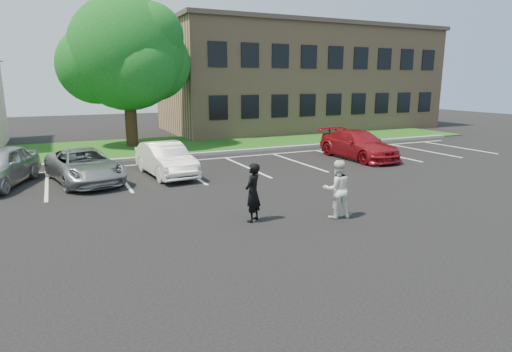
{
  "coord_description": "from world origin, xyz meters",
  "views": [
    {
      "loc": [
        -5.12,
        -9.85,
        3.92
      ],
      "look_at": [
        0.0,
        1.0,
        1.25
      ],
      "focal_mm": 30.0,
      "sensor_mm": 36.0,
      "label": 1
    }
  ],
  "objects_px": {
    "man_black_suit": "(253,193)",
    "car_silver_minivan": "(84,166)",
    "car_red_compact": "(358,145)",
    "man_white_shirt": "(337,189)",
    "tree": "(128,56)",
    "car_white_sedan": "(166,159)",
    "office_building": "(300,78)"
  },
  "relations": [
    {
      "from": "car_red_compact",
      "to": "car_white_sedan",
      "type": "bearing_deg",
      "value": 178.2
    },
    {
      "from": "office_building",
      "to": "car_white_sedan",
      "type": "height_order",
      "value": "office_building"
    },
    {
      "from": "office_building",
      "to": "car_red_compact",
      "type": "height_order",
      "value": "office_building"
    },
    {
      "from": "man_white_shirt",
      "to": "car_white_sedan",
      "type": "bearing_deg",
      "value": -55.5
    },
    {
      "from": "tree",
      "to": "car_white_sedan",
      "type": "xyz_separation_m",
      "value": [
        -0.16,
        -8.9,
        -4.65
      ]
    },
    {
      "from": "office_building",
      "to": "car_red_compact",
      "type": "bearing_deg",
      "value": -109.37
    },
    {
      "from": "man_white_shirt",
      "to": "car_white_sedan",
      "type": "relative_size",
      "value": 0.41
    },
    {
      "from": "man_white_shirt",
      "to": "tree",
      "type": "bearing_deg",
      "value": -67.32
    },
    {
      "from": "tree",
      "to": "car_white_sedan",
      "type": "relative_size",
      "value": 2.08
    },
    {
      "from": "office_building",
      "to": "car_silver_minivan",
      "type": "bearing_deg",
      "value": -142.42
    },
    {
      "from": "car_red_compact",
      "to": "car_silver_minivan",
      "type": "bearing_deg",
      "value": 177.64
    },
    {
      "from": "office_building",
      "to": "tree",
      "type": "relative_size",
      "value": 2.55
    },
    {
      "from": "car_red_compact",
      "to": "man_black_suit",
      "type": "bearing_deg",
      "value": -143.84
    },
    {
      "from": "car_silver_minivan",
      "to": "car_white_sedan",
      "type": "xyz_separation_m",
      "value": [
        3.19,
        -0.19,
        0.04
      ]
    },
    {
      "from": "car_silver_minivan",
      "to": "car_red_compact",
      "type": "bearing_deg",
      "value": -12.95
    },
    {
      "from": "man_black_suit",
      "to": "car_red_compact",
      "type": "distance_m",
      "value": 11.46
    },
    {
      "from": "office_building",
      "to": "car_red_compact",
      "type": "relative_size",
      "value": 4.55
    },
    {
      "from": "car_silver_minivan",
      "to": "car_red_compact",
      "type": "distance_m",
      "value": 13.15
    },
    {
      "from": "man_black_suit",
      "to": "car_silver_minivan",
      "type": "height_order",
      "value": "man_black_suit"
    },
    {
      "from": "office_building",
      "to": "car_silver_minivan",
      "type": "height_order",
      "value": "office_building"
    },
    {
      "from": "man_white_shirt",
      "to": "car_silver_minivan",
      "type": "relative_size",
      "value": 0.36
    },
    {
      "from": "man_black_suit",
      "to": "man_white_shirt",
      "type": "bearing_deg",
      "value": 123.73
    },
    {
      "from": "office_building",
      "to": "car_white_sedan",
      "type": "relative_size",
      "value": 5.29
    },
    {
      "from": "man_white_shirt",
      "to": "car_silver_minivan",
      "type": "height_order",
      "value": "man_white_shirt"
    },
    {
      "from": "man_white_shirt",
      "to": "car_red_compact",
      "type": "distance_m",
      "value": 10.2
    },
    {
      "from": "man_black_suit",
      "to": "car_white_sedan",
      "type": "xyz_separation_m",
      "value": [
        -0.78,
        7.06,
        -0.14
      ]
    },
    {
      "from": "office_building",
      "to": "man_black_suit",
      "type": "distance_m",
      "value": 25.79
    },
    {
      "from": "man_white_shirt",
      "to": "man_black_suit",
      "type": "bearing_deg",
      "value": -4.53
    },
    {
      "from": "car_white_sedan",
      "to": "car_red_compact",
      "type": "distance_m",
      "value": 9.95
    },
    {
      "from": "man_white_shirt",
      "to": "car_white_sedan",
      "type": "distance_m",
      "value": 8.39
    },
    {
      "from": "office_building",
      "to": "man_white_shirt",
      "type": "distance_m",
      "value": 25.2
    },
    {
      "from": "man_black_suit",
      "to": "car_silver_minivan",
      "type": "bearing_deg",
      "value": -100.44
    }
  ]
}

